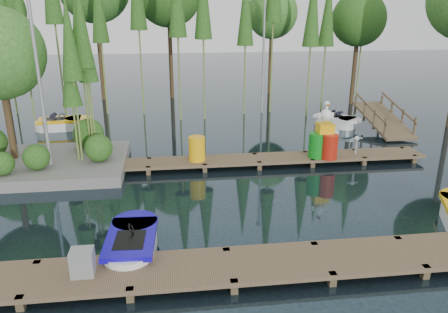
{
  "coord_description": "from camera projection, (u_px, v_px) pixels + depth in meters",
  "views": [
    {
      "loc": [
        -1.19,
        -12.82,
        5.74
      ],
      "look_at": [
        0.5,
        0.5,
        1.1
      ],
      "focal_mm": 35.0,
      "sensor_mm": 36.0,
      "label": 1
    }
  ],
  "objects": [
    {
      "name": "far_dock",
      "position": [
        230.0,
        161.0,
        16.42
      ],
      "size": [
        15.0,
        1.2,
        0.5
      ],
      "color": "brown",
      "rests_on": "ground"
    },
    {
      "name": "near_dock",
      "position": [
        230.0,
        266.0,
        9.74
      ],
      "size": [
        18.0,
        1.5,
        0.5
      ],
      "color": "brown",
      "rests_on": "ground"
    },
    {
      "name": "boat_blue",
      "position": [
        132.0,
        245.0,
        10.58
      ],
      "size": [
        1.27,
        2.6,
        0.86
      ],
      "rotation": [
        0.0,
        0.0,
        -0.05
      ],
      "color": "white",
      "rests_on": "ground"
    },
    {
      "name": "seagull_post",
      "position": [
        357.0,
        142.0,
        16.83
      ],
      "size": [
        0.45,
        0.24,
        0.71
      ],
      "color": "gray",
      "rests_on": "far_dock"
    },
    {
      "name": "yellow_barrel",
      "position": [
        197.0,
        149.0,
        16.1
      ],
      "size": [
        0.6,
        0.6,
        0.91
      ],
      "primitive_type": "cylinder",
      "color": "#FFB50D",
      "rests_on": "far_dock"
    },
    {
      "name": "ramp",
      "position": [
        383.0,
        119.0,
        21.01
      ],
      "size": [
        1.5,
        3.94,
        1.49
      ],
      "color": "brown",
      "rests_on": "ground"
    },
    {
      "name": "ground_plane",
      "position": [
        211.0,
        194.0,
        14.04
      ],
      "size": [
        90.0,
        90.0,
        0.0
      ],
      "primitive_type": "plane",
      "color": "#1E2F39"
    },
    {
      "name": "drum_cluster",
      "position": [
        325.0,
        141.0,
        16.48
      ],
      "size": [
        1.24,
        1.14,
        2.14
      ],
      "color": "#0D7B17",
      "rests_on": "far_dock"
    },
    {
      "name": "utility_cabinet",
      "position": [
        82.0,
        262.0,
        9.25
      ],
      "size": [
        0.48,
        0.41,
        0.59
      ],
      "primitive_type": "cube",
      "color": "gray",
      "rests_on": "near_dock"
    },
    {
      "name": "boat_white_far",
      "position": [
        336.0,
        121.0,
        21.97
      ],
      "size": [
        2.43,
        2.58,
        1.16
      ],
      "rotation": [
        0.0,
        0.0,
        -0.16
      ],
      "color": "white",
      "rests_on": "ground"
    },
    {
      "name": "lamp_island",
      "position": [
        36.0,
        54.0,
        14.34
      ],
      "size": [
        0.3,
        0.3,
        7.25
      ],
      "color": "gray",
      "rests_on": "ground"
    },
    {
      "name": "island",
      "position": [
        22.0,
        83.0,
        15.33
      ],
      "size": [
        6.2,
        4.2,
        6.75
      ],
      "color": "slate",
      "rests_on": "ground"
    },
    {
      "name": "lamp_rear",
      "position": [
        264.0,
        35.0,
        23.43
      ],
      "size": [
        0.3,
        0.3,
        7.25
      ],
      "color": "gray",
      "rests_on": "ground"
    },
    {
      "name": "boat_yellow_far",
      "position": [
        61.0,
        124.0,
        21.37
      ],
      "size": [
        2.67,
        1.4,
        1.29
      ],
      "rotation": [
        0.0,
        0.0,
        -0.25
      ],
      "color": "white",
      "rests_on": "ground"
    }
  ]
}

